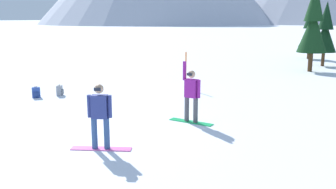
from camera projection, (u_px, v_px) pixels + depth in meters
name	position (u px, v px, depth m)	size (l,w,h in m)	color
ground_plane	(68.00, 131.00, 11.04)	(800.00, 800.00, 0.00)	white
snowboarder_foreground	(100.00, 115.00, 9.35)	(1.54, 0.92, 1.71)	pink
snowboarder_midground	(191.00, 94.00, 11.79)	(1.51, 0.35, 1.97)	#19B259
backpack_grey	(60.00, 91.00, 16.09)	(0.36, 0.38, 0.47)	gray
backpack_blue	(36.00, 93.00, 15.66)	(0.38, 0.38, 0.47)	#2D4C9E
trail_marker_pole	(186.00, 70.00, 17.50)	(0.06, 0.06, 1.76)	orange
pine_tree_twin	(313.00, 24.00, 22.71)	(1.79, 1.79, 5.47)	#472D19
pine_tree_tall	(325.00, 31.00, 25.45)	(1.61, 1.61, 4.44)	#472D19
pine_tree_broad	(310.00, 30.00, 29.93)	(1.75, 1.75, 4.34)	#472D19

